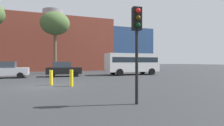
{
  "coord_description": "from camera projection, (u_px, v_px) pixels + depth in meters",
  "views": [
    {
      "loc": [
        0.37,
        -12.98,
        1.66
      ],
      "look_at": [
        7.2,
        5.82,
        1.53
      ],
      "focal_mm": 28.23,
      "sensor_mm": 36.0,
      "label": 1
    }
  ],
  "objects": [
    {
      "name": "ground_plane",
      "position": [
        42.0,
        86.0,
        12.08
      ],
      "size": [
        200.0,
        200.0,
        0.0
      ],
      "primitive_type": "plane",
      "color": "#2D3033"
    },
    {
      "name": "building_backdrop",
      "position": [
        53.0,
        46.0,
        35.35
      ],
      "size": [
        40.98,
        10.09,
        12.01
      ],
      "color": "brown",
      "rests_on": "ground_plane"
    },
    {
      "name": "parked_car_1",
      "position": [
        7.0,
        70.0,
        18.04
      ],
      "size": [
        3.93,
        1.93,
        1.7
      ],
      "color": "silver",
      "rests_on": "ground_plane"
    },
    {
      "name": "parked_car_2",
      "position": [
        63.0,
        69.0,
        19.95
      ],
      "size": [
        3.86,
        1.9,
        1.67
      ],
      "color": "black",
      "rests_on": "ground_plane"
    },
    {
      "name": "white_bus",
      "position": [
        132.0,
        62.0,
        22.7
      ],
      "size": [
        6.8,
        2.62,
        2.72
      ],
      "color": "white",
      "rests_on": "ground_plane"
    },
    {
      "name": "traffic_light_near_right",
      "position": [
        137.0,
        33.0,
        6.87
      ],
      "size": [
        0.39,
        0.38,
        3.8
      ],
      "rotation": [
        0.0,
        0.0,
        -1.69
      ],
      "color": "black",
      "rests_on": "ground_plane"
    },
    {
      "name": "bare_tree_0",
      "position": [
        55.0,
        24.0,
        25.13
      ],
      "size": [
        4.12,
        4.12,
        8.81
      ],
      "color": "brown",
      "rests_on": "ground_plane"
    },
    {
      "name": "bollard_yellow_0",
      "position": [
        51.0,
        78.0,
        12.61
      ],
      "size": [
        0.24,
        0.24,
        1.07
      ],
      "primitive_type": "cylinder",
      "color": "yellow",
      "rests_on": "ground_plane"
    },
    {
      "name": "bollard_yellow_1",
      "position": [
        71.0,
        78.0,
        11.93
      ],
      "size": [
        0.24,
        0.24,
        1.13
      ],
      "primitive_type": "cylinder",
      "color": "yellow",
      "rests_on": "ground_plane"
    }
  ]
}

